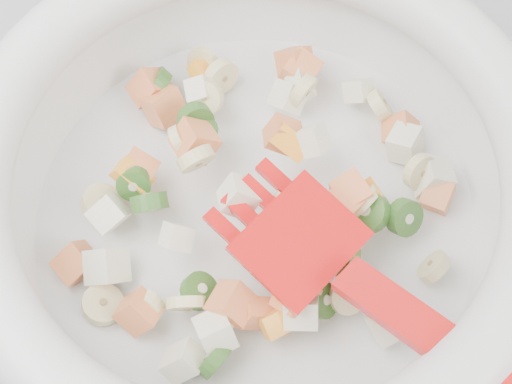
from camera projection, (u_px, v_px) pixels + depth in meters
The scene contains 2 objects.
counter at pixel (233, 355), 0.97m from camera, with size 2.00×0.60×0.90m, color #A3A4A9.
mixing_bowl at pixel (257, 184), 0.50m from camera, with size 0.49×0.39×0.12m.
Camera 1 is at (0.16, 1.22, 1.40)m, focal length 55.00 mm.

